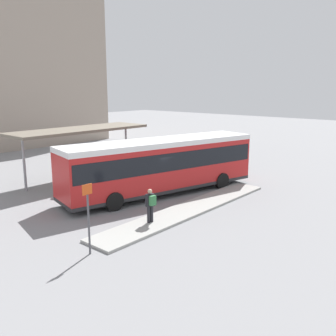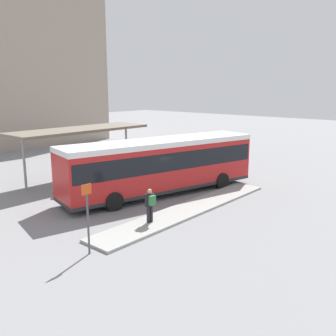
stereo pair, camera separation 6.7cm
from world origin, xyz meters
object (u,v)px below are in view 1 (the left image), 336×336
bicycle_black (229,162)px  bicycle_yellow (218,161)px  pedestrian_waiting (151,204)px  potted_planter_near_shelter (64,185)px  platform_sign (88,216)px  bicycle_orange (211,160)px  bicycle_red (237,163)px  city_bus (161,162)px

bicycle_black → bicycle_yellow: 0.86m
pedestrian_waiting → bicycle_black: (13.87, 4.33, -0.67)m
bicycle_black → potted_planter_near_shelter: size_ratio=1.43×
platform_sign → bicycle_orange: bearing=19.9°
pedestrian_waiting → bicycle_black: size_ratio=0.92×
platform_sign → bicycle_black: bearing=14.9°
bicycle_orange → bicycle_yellow: bearing=174.9°
bicycle_red → bicycle_orange: bearing=2.9°
bicycle_yellow → bicycle_red: bearing=-164.5°
bicycle_red → potted_planter_near_shelter: bearing=75.5°
bicycle_red → bicycle_black: (0.09, 0.82, 0.01)m
bicycle_black → bicycle_yellow: size_ratio=1.04×
city_bus → potted_planter_near_shelter: bearing=148.0°
city_bus → pedestrian_waiting: 5.41m
platform_sign → pedestrian_waiting: bearing=5.4°
city_bus → platform_sign: (-8.12, -3.52, -0.37)m
pedestrian_waiting → bicycle_black: 14.55m
bicycle_yellow → potted_planter_near_shelter: (-13.36, 2.18, 0.28)m
city_bus → bicycle_black: (9.57, 1.17, -1.54)m
city_bus → bicycle_black: 9.76m
potted_planter_near_shelter → platform_sign: 8.75m
bicycle_yellow → potted_planter_near_shelter: potted_planter_near_shelter is taller
bicycle_yellow → bicycle_orange: bearing=1.9°
bicycle_red → bicycle_yellow: 1.65m
pedestrian_waiting → bicycle_yellow: bearing=-59.4°
city_bus → potted_planter_near_shelter: (-4.05, 4.17, -1.27)m
bicycle_red → platform_sign: platform_sign is taller
city_bus → potted_planter_near_shelter: 5.95m
bicycle_black → bicycle_orange: bicycle_black is taller
bicycle_orange → pedestrian_waiting: bearing=115.9°
city_bus → bicycle_orange: 9.95m
potted_planter_near_shelter → city_bus: bearing=-45.8°
bicycle_black → platform_sign: size_ratio=0.63×
city_bus → bicycle_yellow: bearing=25.9°
bicycle_orange → platform_sign: size_ratio=0.61×
city_bus → pedestrian_waiting: size_ratio=7.81×
city_bus → bicycle_black: city_bus is taller
pedestrian_waiting → bicycle_red: 14.24m
bicycle_black → city_bus: bearing=-75.0°
bicycle_red → pedestrian_waiting: bearing=105.5°
bicycle_orange → potted_planter_near_shelter: (-13.47, 1.36, 0.28)m
bicycle_yellow → bicycle_orange: same height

